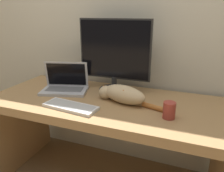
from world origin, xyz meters
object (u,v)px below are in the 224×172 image
coffee_mug (169,110)px  monitor (114,56)px  external_keyboard (71,106)px  cat (122,94)px  laptop (65,85)px

coffee_mug → monitor: bearing=145.4°
external_keyboard → cat: bearing=42.9°
laptop → cat: 0.49m
cat → coffee_mug: cat is taller
monitor → external_keyboard: 0.50m
monitor → external_keyboard: size_ratio=1.48×
coffee_mug → external_keyboard: bearing=-172.0°
monitor → coffee_mug: monitor is taller
external_keyboard → cat: 0.35m
laptop → external_keyboard: (0.21, -0.26, -0.03)m
external_keyboard → cat: cat is taller
monitor → cat: 0.32m
laptop → cat: laptop is taller
monitor → external_keyboard: monitor is taller
external_keyboard → cat: size_ratio=0.78×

